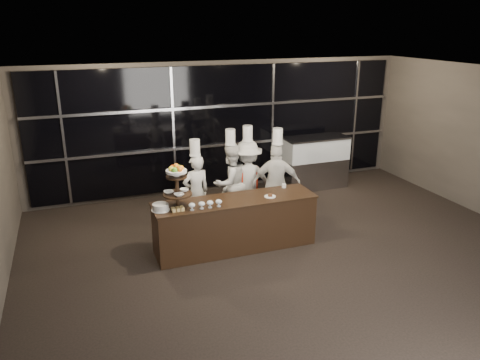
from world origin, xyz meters
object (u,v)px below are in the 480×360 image
object	(u,v)px
buffet_counter	(235,224)
chef_b	(231,182)
chef_d	(276,183)
chef_a	(196,191)
chef_c	(247,180)
display_stand	(177,183)
layer_cake	(160,207)
display_case	(315,160)

from	to	relation	value
buffet_counter	chef_b	bearing A→B (deg)	74.37
chef_d	chef_a	bearing A→B (deg)	171.01
chef_a	chef_c	distance (m)	1.12
display_stand	chef_d	xyz separation A→B (m)	(2.14, 0.79, -0.51)
buffet_counter	chef_d	world-z (taller)	chef_d
layer_cake	chef_c	bearing A→B (deg)	32.19
chef_a	chef_c	xyz separation A→B (m)	(1.10, 0.17, 0.05)
layer_cake	chef_a	size ratio (longest dim) A/B	0.17
buffet_counter	chef_c	bearing A→B (deg)	60.12
buffet_counter	chef_d	size ratio (longest dim) A/B	1.49
display_case	chef_b	distance (m)	2.81
layer_cake	chef_c	distance (m)	2.35
chef_b	chef_d	size ratio (longest dim) A/B	0.98
chef_b	chef_a	bearing A→B (deg)	-166.10
chef_a	chef_b	bearing A→B (deg)	13.90
buffet_counter	chef_c	world-z (taller)	chef_c
chef_c	chef_b	bearing A→B (deg)	176.90
chef_d	display_case	bearing A→B (deg)	42.76
display_case	chef_a	distance (m)	3.57
display_stand	chef_b	bearing A→B (deg)	42.27
buffet_counter	chef_a	xyz separation A→B (m)	(-0.41, 1.03, 0.31)
layer_cake	chef_a	xyz separation A→B (m)	(0.88, 1.08, -0.20)
display_case	chef_d	world-z (taller)	chef_d
display_case	layer_cake	bearing A→B (deg)	-149.60
buffet_counter	display_stand	distance (m)	1.33
buffet_counter	chef_b	distance (m)	1.31
layer_cake	display_stand	bearing A→B (deg)	9.56
buffet_counter	layer_cake	distance (m)	1.39
chef_a	chef_c	bearing A→B (deg)	8.65
display_stand	layer_cake	world-z (taller)	display_stand
chef_b	display_case	bearing A→B (deg)	24.95
chef_b	chef_d	xyz separation A→B (m)	(0.80, -0.43, 0.03)
display_stand	chef_b	xyz separation A→B (m)	(1.34, 1.22, -0.54)
layer_cake	display_case	world-z (taller)	display_case
chef_a	display_stand	bearing A→B (deg)	-119.61
layer_cake	chef_b	size ratio (longest dim) A/B	0.16
buffet_counter	display_case	xyz separation A→B (m)	(2.88, 2.40, 0.22)
buffet_counter	chef_a	bearing A→B (deg)	111.81
chef_b	buffet_counter	bearing A→B (deg)	-105.63
chef_a	layer_cake	bearing A→B (deg)	-129.20
chef_c	chef_d	distance (m)	0.61
layer_cake	chef_a	distance (m)	1.41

